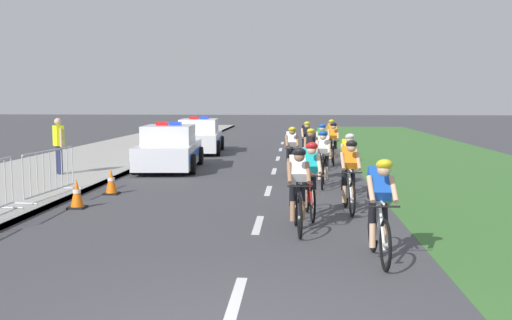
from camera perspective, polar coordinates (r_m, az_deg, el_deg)
sidewalk_slab at (r=20.60m, az=-18.28°, el=-0.57°), size 5.03×60.00×0.12m
kerb_edge at (r=19.80m, az=-11.74°, el=-0.63°), size 0.16×60.00×0.13m
grass_verge at (r=19.86m, az=20.17°, el=-1.04°), size 7.00×60.00×0.01m
lane_markings_centre at (r=16.65m, az=1.57°, el=-1.99°), size 0.14×29.60×0.01m
cyclist_lead at (r=8.42m, az=12.28°, el=-4.72°), size 0.42×1.72×1.56m
cyclist_second at (r=10.05m, az=4.22°, el=-2.85°), size 0.44×1.72×1.56m
cyclist_third at (r=11.32m, az=5.41°, el=-1.84°), size 0.45×1.72×1.56m
cyclist_fourth at (r=11.97m, az=9.32°, el=-1.47°), size 0.43×1.72×1.56m
cyclist_fifth at (r=14.19m, az=9.23°, el=-0.29°), size 0.42×1.72×1.56m
cyclist_sixth at (r=15.28m, az=6.73°, el=0.20°), size 0.44×1.72×1.56m
cyclist_seventh at (r=16.46m, az=5.51°, el=0.64°), size 0.42×1.72×1.56m
cyclist_eighth at (r=19.38m, az=6.60°, el=1.45°), size 0.42×1.72×1.56m
cyclist_ninth at (r=17.35m, az=3.57°, el=0.94°), size 0.45×1.72×1.56m
cyclist_tenth at (r=20.69m, az=7.72°, el=1.73°), size 0.42×1.72×1.56m
cyclist_eleventh at (r=21.42m, az=5.05°, el=1.91°), size 0.44×1.72×1.56m
cyclist_twelfth at (r=23.56m, az=7.53°, el=2.26°), size 0.42×1.72×1.56m
police_car_nearest at (r=19.32m, az=-8.66°, el=1.09°), size 2.25×4.52×1.59m
police_car_second at (r=25.18m, az=-5.69°, el=2.29°), size 2.23×4.51×1.59m
crowd_barrier_rear at (r=13.93m, az=-19.93°, el=-1.27°), size 0.64×2.32×1.07m
traffic_cone_near at (r=14.55m, az=-14.30°, el=-2.13°), size 0.36×0.36×0.64m
traffic_cone_mid at (r=12.89m, az=-17.50°, el=-3.27°), size 0.36×0.36×0.64m
spectator_closest at (r=17.89m, az=-19.16°, el=1.72°), size 0.41×0.43×1.68m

